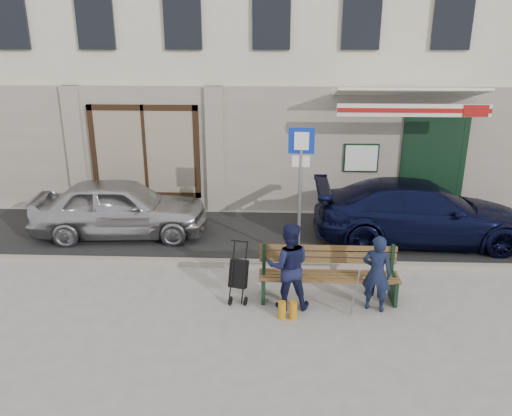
# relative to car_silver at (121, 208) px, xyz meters

# --- Properties ---
(ground) EXTENTS (80.00, 80.00, 0.00)m
(ground) POSITION_rel_car_silver_xyz_m (3.37, -3.05, -0.67)
(ground) COLOR #9E9991
(ground) RESTS_ON ground
(asphalt_lane) EXTENTS (60.00, 3.20, 0.01)m
(asphalt_lane) POSITION_rel_car_silver_xyz_m (3.37, 0.05, -0.66)
(asphalt_lane) COLOR #282828
(asphalt_lane) RESTS_ON ground
(curb) EXTENTS (60.00, 0.18, 0.12)m
(curb) POSITION_rel_car_silver_xyz_m (3.37, -1.55, -0.61)
(curb) COLOR #9E9384
(curb) RESTS_ON ground
(building) EXTENTS (20.00, 8.27, 10.00)m
(building) POSITION_rel_car_silver_xyz_m (3.38, 5.41, 4.31)
(building) COLOR beige
(building) RESTS_ON ground
(car_silver) EXTENTS (4.01, 1.84, 1.33)m
(car_silver) POSITION_rel_car_silver_xyz_m (0.00, 0.00, 0.00)
(car_silver) COLOR #B1B1B6
(car_silver) RESTS_ON ground
(car_navy) EXTENTS (4.73, 1.99, 1.36)m
(car_navy) POSITION_rel_car_silver_xyz_m (6.74, -0.07, 0.01)
(car_navy) COLOR black
(car_navy) RESTS_ON ground
(parking_sign) EXTENTS (0.50, 0.08, 2.72)m
(parking_sign) POSITION_rel_car_silver_xyz_m (4.01, -1.13, 1.16)
(parking_sign) COLOR gray
(parking_sign) RESTS_ON ground
(bench) EXTENTS (2.40, 1.17, 0.98)m
(bench) POSITION_rel_car_silver_xyz_m (4.42, -2.80, -0.21)
(bench) COLOR brown
(bench) RESTS_ON ground
(man) EXTENTS (0.56, 0.46, 1.33)m
(man) POSITION_rel_car_silver_xyz_m (5.21, -3.11, -0.00)
(man) COLOR #121A33
(man) RESTS_ON ground
(woman) EXTENTS (0.75, 0.60, 1.50)m
(woman) POSITION_rel_car_silver_xyz_m (3.76, -3.08, 0.08)
(woman) COLOR #15183A
(woman) RESTS_ON ground
(stroller) EXTENTS (0.37, 0.47, 1.05)m
(stroller) POSITION_rel_car_silver_xyz_m (2.91, -2.87, -0.20)
(stroller) COLOR black
(stroller) RESTS_ON ground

